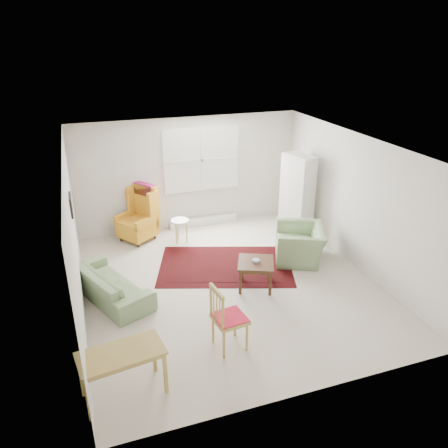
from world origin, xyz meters
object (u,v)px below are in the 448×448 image
object	(u,v)px
coffee_table	(255,274)
stool	(180,231)
wingback_chair	(136,214)
desk	(123,373)
desk_chair	(230,317)
sofa	(109,278)
armchair	(300,240)
cabinet	(297,196)

from	to	relation	value
coffee_table	stool	xyz separation A→B (m)	(-0.83, 2.18, 0.01)
wingback_chair	desk	size ratio (longest dim) A/B	1.17
desk_chair	desk	bearing A→B (deg)	98.25
wingback_chair	coffee_table	distance (m)	3.10
sofa	stool	size ratio (longest dim) A/B	3.47
stool	desk_chair	bearing A→B (deg)	-92.24
wingback_chair	stool	xyz separation A→B (m)	(0.85, -0.39, -0.34)
sofa	desk	distance (m)	2.29
armchair	desk_chair	world-z (taller)	desk_chair
stool	desk_chair	distance (m)	3.57
wingback_chair	stool	size ratio (longest dim) A/B	2.33
armchair	wingback_chair	world-z (taller)	wingback_chair
stool	desk	world-z (taller)	desk
cabinet	desk	world-z (taller)	cabinet
armchair	stool	xyz separation A→B (m)	(-2.04, 1.51, -0.15)
sofa	desk_chair	world-z (taller)	desk_chair
sofa	stool	distance (m)	2.35
stool	desk	size ratio (longest dim) A/B	0.50
wingback_chair	desk_chair	bearing A→B (deg)	-26.67
wingback_chair	cabinet	size ratio (longest dim) A/B	0.67
sofa	cabinet	xyz separation A→B (m)	(4.15, 1.28, 0.54)
wingback_chair	cabinet	distance (m)	3.48
armchair	coffee_table	xyz separation A→B (m)	(-1.22, -0.67, -0.16)
stool	sofa	bearing A→B (deg)	-134.00
cabinet	desk_chair	world-z (taller)	cabinet
armchair	wingback_chair	xyz separation A→B (m)	(-2.90, 1.90, 0.19)
armchair	desk	distance (m)	4.46
armchair	wingback_chair	distance (m)	3.47
coffee_table	desk	world-z (taller)	desk
armchair	stool	bearing A→B (deg)	-102.60
sofa	coffee_table	xyz separation A→B (m)	(2.45, -0.50, -0.11)
desk_chair	wingback_chair	bearing A→B (deg)	3.06
cabinet	coffee_table	bearing A→B (deg)	-150.31
coffee_table	cabinet	size ratio (longest dim) A/B	0.34
coffee_table	armchair	bearing A→B (deg)	28.98
sofa	desk	bearing A→B (deg)	154.70
stool	cabinet	xyz separation A→B (m)	(2.52, -0.41, 0.64)
stool	coffee_table	bearing A→B (deg)	-69.27
coffee_table	stool	distance (m)	2.34
sofa	cabinet	bearing A→B (deg)	-97.00
coffee_table	stool	size ratio (longest dim) A/B	1.19
sofa	coffee_table	size ratio (longest dim) A/B	2.93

